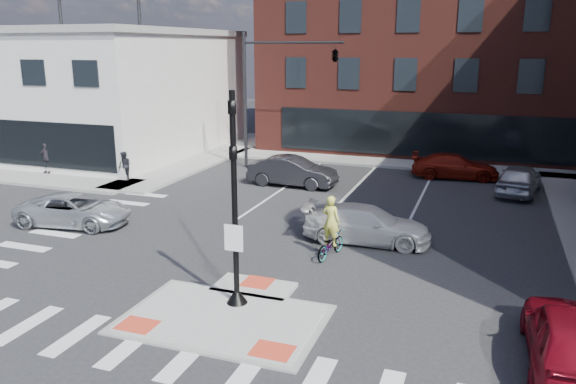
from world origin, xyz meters
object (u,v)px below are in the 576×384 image
at_px(red_sedan, 571,338).
at_px(white_pickup, 367,224).
at_px(pedestrian_b, 46,158).
at_px(cyclist, 331,237).
at_px(bg_car_dark, 292,171).
at_px(bg_car_silver, 519,179).
at_px(silver_suv, 74,210).
at_px(bg_car_red, 455,166).
at_px(pedestrian_a, 125,166).

relative_size(red_sedan, white_pickup, 0.98).
bearing_deg(pedestrian_b, cyclist, -26.43).
xyz_separation_m(bg_car_dark, bg_car_silver, (11.25, 2.26, -0.01)).
height_order(silver_suv, bg_car_dark, bg_car_dark).
distance_m(silver_suv, red_sedan, 18.68).
distance_m(white_pickup, cyclist, 2.17).
height_order(cyclist, pedestrian_b, cyclist).
xyz_separation_m(bg_car_dark, pedestrian_b, (-14.02, -2.45, 0.25)).
bearing_deg(bg_car_red, bg_car_dark, 114.68).
relative_size(white_pickup, pedestrian_a, 3.05).
relative_size(white_pickup, pedestrian_b, 2.73).
relative_size(cyclist, pedestrian_a, 1.42).
bearing_deg(pedestrian_b, bg_car_silver, 4.49).
xyz_separation_m(white_pickup, bg_car_red, (2.41, 12.13, -0.01)).
relative_size(bg_car_dark, pedestrian_b, 2.69).
relative_size(silver_suv, bg_car_red, 0.99).
bearing_deg(pedestrian_a, bg_car_silver, 31.55).
distance_m(bg_car_red, cyclist, 14.49).
relative_size(white_pickup, bg_car_dark, 1.02).
bearing_deg(silver_suv, bg_car_silver, -64.35).
distance_m(red_sedan, white_pickup, 9.36).
bearing_deg(pedestrian_b, silver_suv, -48.07).
xyz_separation_m(silver_suv, cyclist, (10.96, 0.05, 0.10)).
height_order(bg_car_dark, bg_car_silver, bg_car_dark).
bearing_deg(white_pickup, bg_car_dark, 33.69).
height_order(bg_car_silver, bg_car_red, bg_car_silver).
relative_size(silver_suv, bg_car_dark, 0.99).
height_order(red_sedan, bg_car_red, red_sedan).
bearing_deg(bg_car_dark, silver_suv, 148.96).
bearing_deg(silver_suv, pedestrian_a, 11.52).
relative_size(bg_car_silver, cyclist, 2.01).
height_order(bg_car_dark, pedestrian_a, pedestrian_a).
height_order(silver_suv, pedestrian_b, pedestrian_b).
xyz_separation_m(bg_car_red, pedestrian_b, (-22.01, -7.16, 0.34)).
bearing_deg(red_sedan, bg_car_red, -79.76).
relative_size(red_sedan, pedestrian_a, 2.99).
bearing_deg(white_pickup, bg_car_silver, -33.64).
xyz_separation_m(silver_suv, bg_car_silver, (17.50, 11.71, 0.11)).
relative_size(silver_suv, red_sedan, 1.00).
bearing_deg(pedestrian_a, bg_car_dark, 33.95).
height_order(cyclist, pedestrian_a, cyclist).
bearing_deg(white_pickup, silver_suv, 96.51).
distance_m(bg_car_dark, pedestrian_a, 9.09).
relative_size(bg_car_dark, bg_car_silver, 1.05).
distance_m(red_sedan, pedestrian_b, 28.43).
bearing_deg(bg_car_dark, cyclist, -150.98).
distance_m(cyclist, pedestrian_b, 19.98).
xyz_separation_m(white_pickup, pedestrian_a, (-14.33, 4.97, 0.24)).
distance_m(bg_car_dark, bg_car_red, 9.28).
distance_m(bg_car_silver, bg_car_red, 4.08).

